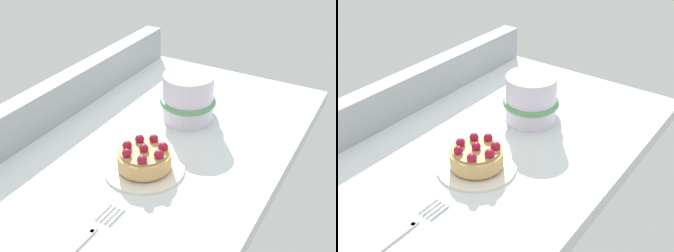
% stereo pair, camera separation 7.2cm
% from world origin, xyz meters
% --- Properties ---
extents(ground_plane, '(0.70, 0.43, 0.03)m').
position_xyz_m(ground_plane, '(0.00, 0.00, -0.01)').
color(ground_plane, silver).
extents(window_rail_back, '(0.69, 0.04, 0.07)m').
position_xyz_m(window_rail_back, '(0.00, 0.20, 0.04)').
color(window_rail_back, '#9EA3A8').
rests_on(window_rail_back, ground_plane).
extents(dessert_plate, '(0.12, 0.12, 0.01)m').
position_xyz_m(dessert_plate, '(-0.06, -0.03, 0.00)').
color(dessert_plate, silver).
rests_on(dessert_plate, ground_plane).
extents(raspberry_tart, '(0.08, 0.08, 0.04)m').
position_xyz_m(raspberry_tart, '(-0.06, -0.03, 0.02)').
color(raspberry_tart, tan).
rests_on(raspberry_tart, dessert_plate).
extents(coffee_mug, '(0.13, 0.10, 0.09)m').
position_xyz_m(coffee_mug, '(0.11, -0.01, 0.04)').
color(coffee_mug, silver).
rests_on(coffee_mug, ground_plane).
extents(dessert_fork, '(0.15, 0.02, 0.01)m').
position_xyz_m(dessert_fork, '(-0.23, -0.04, 0.00)').
color(dessert_fork, silver).
rests_on(dessert_fork, ground_plane).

